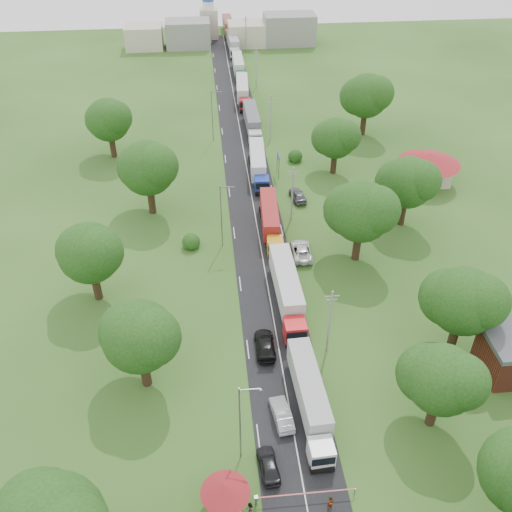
{
  "coord_description": "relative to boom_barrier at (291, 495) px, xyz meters",
  "views": [
    {
      "loc": [
        -7.19,
        -52.37,
        48.63
      ],
      "look_at": [
        -1.28,
        7.98,
        3.0
      ],
      "focal_mm": 40.0,
      "sensor_mm": 36.0,
      "label": 1
    }
  ],
  "objects": [
    {
      "name": "ground",
      "position": [
        1.36,
        25.0,
        -0.89
      ],
      "size": [
        260.0,
        260.0,
        0.0
      ],
      "primitive_type": "plane",
      "color": "#274918",
      "rests_on": "ground"
    },
    {
      "name": "road",
      "position": [
        1.36,
        45.0,
        -0.89
      ],
      "size": [
        8.0,
        200.0,
        0.04
      ],
      "primitive_type": "cube",
      "color": "black",
      "rests_on": "ground"
    },
    {
      "name": "boom_barrier",
      "position": [
        0.0,
        0.0,
        0.0
      ],
      "size": [
        9.22,
        0.35,
        1.18
      ],
      "color": "slate",
      "rests_on": "ground"
    },
    {
      "name": "guard_booth",
      "position": [
        -5.84,
        -0.0,
        1.27
      ],
      "size": [
        4.4,
        4.4,
        3.45
      ],
      "color": "#C0B49F",
      "rests_on": "ground"
    },
    {
      "name": "info_sign",
      "position": [
        6.56,
        60.0,
        2.11
      ],
      "size": [
        0.12,
        3.1,
        4.1
      ],
      "color": "slate",
      "rests_on": "ground"
    },
    {
      "name": "pole_1",
      "position": [
        6.86,
        18.0,
        3.79
      ],
      "size": [
        1.6,
        0.24,
        9.0
      ],
      "color": "gray",
      "rests_on": "ground"
    },
    {
      "name": "pole_2",
      "position": [
        6.86,
        46.0,
        3.79
      ],
      "size": [
        1.6,
        0.24,
        9.0
      ],
      "color": "gray",
      "rests_on": "ground"
    },
    {
      "name": "pole_3",
      "position": [
        6.86,
        74.0,
        3.79
      ],
      "size": [
        1.6,
        0.24,
        9.0
      ],
      "color": "gray",
      "rests_on": "ground"
    },
    {
      "name": "pole_4",
      "position": [
        6.86,
        102.0,
        3.79
      ],
      "size": [
        1.6,
        0.24,
        9.0
      ],
      "color": "gray",
      "rests_on": "ground"
    },
    {
      "name": "pole_5",
      "position": [
        6.86,
        130.0,
        3.79
      ],
      "size": [
        1.6,
        0.24,
        9.0
      ],
      "color": "gray",
      "rests_on": "ground"
    },
    {
      "name": "lamp_0",
      "position": [
        -3.99,
        5.0,
        4.66
      ],
      "size": [
        2.03,
        0.22,
        10.0
      ],
      "color": "slate",
      "rests_on": "ground"
    },
    {
      "name": "lamp_1",
      "position": [
        -3.99,
        40.0,
        4.66
      ],
      "size": [
        2.03,
        0.22,
        10.0
      ],
      "color": "slate",
      "rests_on": "ground"
    },
    {
      "name": "lamp_2",
      "position": [
        -3.99,
        75.0,
        4.66
      ],
      "size": [
        2.03,
        0.22,
        10.0
      ],
      "color": "slate",
      "rests_on": "ground"
    },
    {
      "name": "tree_2",
      "position": [
        15.35,
        7.14,
        5.7
      ],
      "size": [
        8.0,
        8.0,
        10.1
      ],
      "color": "#382616",
      "rests_on": "ground"
    },
    {
      "name": "tree_3",
      "position": [
        21.35,
        17.16,
        6.33
      ],
      "size": [
        8.8,
        8.8,
        11.07
      ],
      "color": "#382616",
      "rests_on": "ground"
    },
    {
      "name": "tree_4",
      "position": [
        14.34,
        35.17,
        6.96
      ],
      "size": [
        9.6,
        9.6,
        12.05
      ],
      "color": "#382616",
      "rests_on": "ground"
    },
    {
      "name": "tree_5",
      "position": [
        23.35,
        43.16,
        6.33
      ],
      "size": [
        8.8,
        8.8,
        11.07
      ],
      "color": "#382616",
      "rests_on": "ground"
    },
    {
      "name": "tree_6",
      "position": [
        16.35,
        60.14,
        5.7
      ],
      "size": [
        8.0,
        8.0,
        10.1
      ],
      "color": "#382616",
      "rests_on": "ground"
    },
    {
      "name": "tree_7",
      "position": [
        25.34,
        75.17,
        6.96
      ],
      "size": [
        9.6,
        9.6,
        12.05
      ],
      "color": "#382616",
      "rests_on": "ground"
    },
    {
      "name": "tree_10",
      "position": [
        -13.65,
        15.16,
        6.33
      ],
      "size": [
        8.8,
        8.8,
        11.07
      ],
      "color": "#382616",
      "rests_on": "ground"
    },
    {
      "name": "tree_11",
      "position": [
        -20.65,
        30.16,
        6.33
      ],
      "size": [
        8.8,
        8.8,
        11.07
      ],
      "color": "#382616",
      "rests_on": "ground"
    },
    {
      "name": "tree_12",
      "position": [
        -14.66,
        50.17,
        6.96
      ],
      "size": [
        9.6,
        9.6,
        12.05
      ],
      "color": "#382616",
      "rests_on": "ground"
    },
    {
      "name": "tree_13",
      "position": [
        -22.65,
        70.16,
        6.33
      ],
      "size": [
        8.8,
        8.8,
        11.07
      ],
      "color": "#382616",
      "rests_on": "ground"
    },
    {
      "name": "house_cream",
      "position": [
        31.36,
        55.0,
        2.75
      ],
      "size": [
        10.08,
        10.08,
        5.8
      ],
      "color": "#C0B49F",
      "rests_on": "ground"
    },
    {
      "name": "distant_town",
      "position": [
        2.04,
        135.0,
        2.6
      ],
      "size": [
        52.0,
        8.0,
        8.0
      ],
      "color": "gray",
      "rests_on": "ground"
    },
    {
      "name": "church",
      "position": [
        -2.64,
        143.0,
        4.5
      ],
      "size": [
        5.0,
        5.0,
        12.3
      ],
      "color": "#C0B49F",
      "rests_on": "ground"
    },
    {
      "name": "truck_0",
      "position": [
        3.37,
        9.68,
        1.2
      ],
      "size": [
        2.92,
        14.23,
        3.93
      ],
      "color": "silver",
      "rests_on": "ground"
    },
    {
      "name": "truck_1",
      "position": [
        3.37,
        26.46,
        1.37
      ],
      "size": [
        2.92,
        15.4,
        4.26
      ],
      "color": "red",
      "rests_on": "ground"
    },
    {
      "name": "truck_2",
      "position": [
        3.19,
        43.02,
        1.13
      ],
      "size": [
        2.97,
        13.77,
        3.8
      ],
      "color": "#BC8516",
      "rests_on": "ground"
    },
    {
      "name": "truck_3",
      "position": [
        3.12,
        60.51,
        1.22
      ],
      "size": [
        3.12,
        14.42,
        3.98
      ],
      "color": "navy",
      "rests_on": "ground"
    },
    {
      "name": "truck_4",
      "position": [
        3.75,
        78.35,
        1.24
      ],
      "size": [
        2.6,
        14.52,
        4.02
      ],
      "color": "silver",
      "rests_on": "ground"
    },
    {
      "name": "truck_5",
      "position": [
        3.16,
        94.73,
        1.24
      ],
      "size": [
        3.17,
        14.54,
        4.02
      ],
      "color": "maroon",
      "rests_on": "ground"
    },
    {
      "name": "truck_6",
      "position": [
        3.45,
        111.65,
        1.12
      ],
      "size": [
        2.44,
        13.71,
        3.8
      ],
      "color": "#266633",
      "rests_on": "ground"
    },
    {
      "name": "truck_7",
      "position": [
        3.32,
        129.43,
        1.23
      ],
      "size": [
        2.9,
        14.43,
        3.99
      ],
      "color": "#B2B2B2",
      "rests_on": "ground"
    },
    {
      "name": "truck_8",
      "position": [
        3.03,
        146.92,
        1.2
      ],
      "size": [
        2.85,
        14.24,
        3.94
      ],
      "color": "#87611B",
      "rests_on": "ground"
    },
    {
      "name": "car_lane_front",
      "position": [
        -1.64,
        3.31,
        -0.15
      ],
      "size": [
        2.13,
        4.47,
        1.48
      ],
      "primitive_type": "imported",
      "rotation": [
        0.0,
        0.0,
        3.23
      ],
      "color": "black",
      "rests_on": "ground"
    },
    {
      "name": "car_lane_mid",
      "position": [
        0.36,
        8.92,
        -0.11
      ],
      "size": [
        2.23,
        4.92,
        1.57
      ],
      "primitive_type": "imported",
      "rotation": [
        0.0,
        0.0,
        3.26
      ],
      "color": "#ABAFB3",
      "rests_on": "ground"
    },
    {
      "name": "car_lane_rear",
      "position": [
        -0.27,
        18.77,
        -0.09
      ],
      "size": [
        2.31,
        5.55,
        1.6
      ],
      "primitive_type": "imported",
      "rotation": [
        0.0,
        0.0,
        3.13
      ],
      "color": "black",
      "rests_on": "ground"
    },
    {
      "name": "car_verge_near",
      "position": [
        6.86,
        36.51,
        -0.08
      ],
      "size": [
        2.83,
        5.93,
        1.63
      ],
      "primitive_type": "imported",
      "rotation": [
        0.0,
        0.0,
        3.12
      ],
      "color": "silver",
      "rests_on": "ground"
    },
    {
      "name": "car_verge_far",
      "position": [
        8.73,
        51.58,
        -0.05
      ],
      "size": [
        2.68,
        5.15,
        1.67
      ],
      "primitive_type": "imported",
      "rotation": [
        0.0,
        0.0,
        3.29
      ],
      "color": "#4F5156",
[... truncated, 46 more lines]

